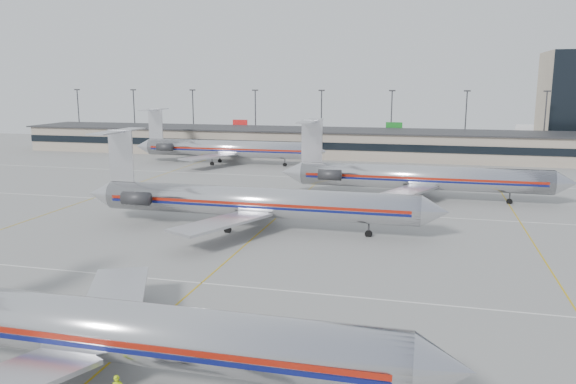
% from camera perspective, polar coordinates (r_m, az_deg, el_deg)
% --- Properties ---
extents(ground, '(260.00, 260.00, 0.00)m').
position_cam_1_polar(ground, '(41.38, -14.31, -13.61)').
color(ground, gray).
rests_on(ground, ground).
extents(apron_markings, '(160.00, 0.15, 0.02)m').
position_cam_1_polar(apron_markings, '(49.69, -8.79, -9.12)').
color(apron_markings, silver).
rests_on(apron_markings, ground).
extents(terminal, '(162.00, 17.00, 6.25)m').
position_cam_1_polar(terminal, '(132.86, 6.07, 4.98)').
color(terminal, gray).
rests_on(terminal, ground).
extents(light_mast_row, '(163.60, 0.40, 15.28)m').
position_cam_1_polar(light_mast_row, '(146.28, 6.91, 7.64)').
color(light_mast_row, '#38383D').
rests_on(light_mast_row, ground).
extents(jet_foreground, '(43.57, 25.65, 11.40)m').
position_cam_1_polar(jet_foreground, '(35.64, -21.44, -12.39)').
color(jet_foreground, silver).
rests_on(jet_foreground, ground).
extents(jet_second_row, '(43.95, 25.88, 11.50)m').
position_cam_1_polar(jet_second_row, '(66.00, -3.98, -0.96)').
color(jet_second_row, silver).
rests_on(jet_second_row, ground).
extents(jet_third_row, '(42.47, 26.12, 11.61)m').
position_cam_1_polar(jet_third_row, '(84.91, 12.83, 1.51)').
color(jet_third_row, silver).
rests_on(jet_third_row, ground).
extents(jet_back_row, '(42.57, 26.18, 11.64)m').
position_cam_1_polar(jet_back_row, '(119.88, -6.50, 4.43)').
color(jet_back_row, silver).
rests_on(jet_back_row, ground).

